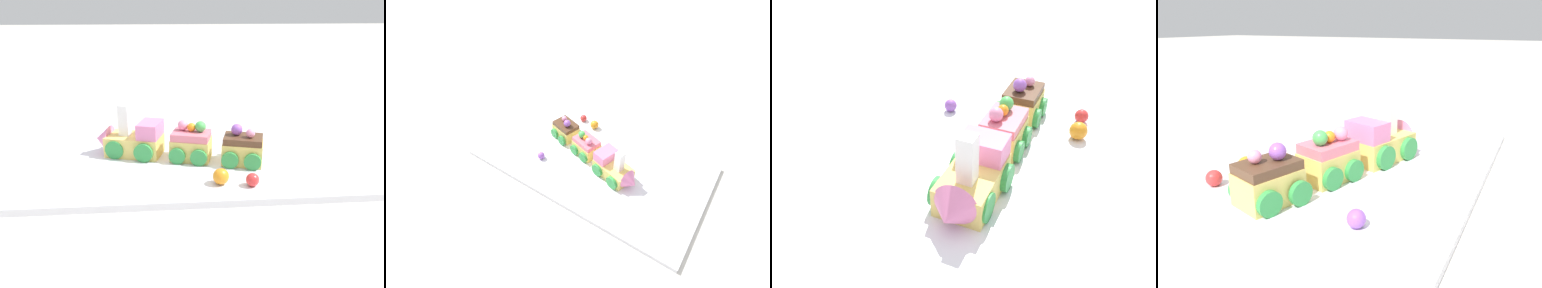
# 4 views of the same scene
# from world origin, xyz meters

# --- Properties ---
(ground_plane) EXTENTS (10.00, 10.00, 0.00)m
(ground_plane) POSITION_xyz_m (0.00, 0.00, 0.00)
(ground_plane) COLOR beige
(display_board) EXTENTS (0.63, 0.35, 0.01)m
(display_board) POSITION_xyz_m (0.00, 0.00, 0.01)
(display_board) COLOR white
(display_board) RESTS_ON ground_plane
(cake_train_locomotive) EXTENTS (0.14, 0.10, 0.10)m
(cake_train_locomotive) POSITION_xyz_m (0.09, -0.02, 0.04)
(cake_train_locomotive) COLOR #EACC66
(cake_train_locomotive) RESTS_ON display_board
(cake_car_strawberry) EXTENTS (0.08, 0.08, 0.07)m
(cake_car_strawberry) POSITION_xyz_m (-0.03, 0.01, 0.04)
(cake_car_strawberry) COLOR #EACC66
(cake_car_strawberry) RESTS_ON display_board
(cake_car_chocolate) EXTENTS (0.08, 0.08, 0.07)m
(cake_car_chocolate) POSITION_xyz_m (-0.12, 0.04, 0.04)
(cake_car_chocolate) COLOR #EACC66
(cake_car_chocolate) RESTS_ON display_board
(gumball_orange) EXTENTS (0.03, 0.03, 0.03)m
(gumball_orange) POSITION_xyz_m (-0.07, 0.12, 0.03)
(gumball_orange) COLOR orange
(gumball_orange) RESTS_ON display_board
(gumball_red) EXTENTS (0.02, 0.02, 0.02)m
(gumball_red) POSITION_xyz_m (-0.11, 0.13, 0.02)
(gumball_red) COLOR red
(gumball_red) RESTS_ON display_board
(gumball_purple) EXTENTS (0.02, 0.02, 0.02)m
(gumball_purple) POSITION_xyz_m (-0.12, -0.08, 0.02)
(gumball_purple) COLOR #9956C6
(gumball_purple) RESTS_ON display_board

